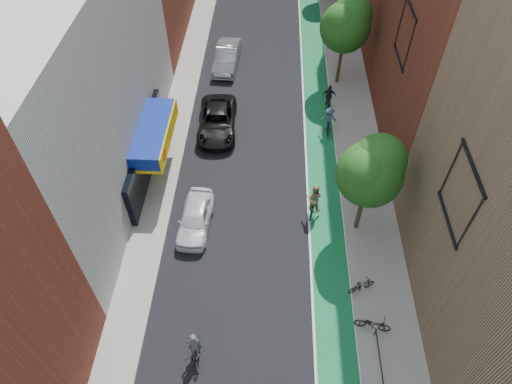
# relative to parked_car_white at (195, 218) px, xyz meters

# --- Properties ---
(bike_lane) EXTENTS (2.00, 68.00, 0.01)m
(bike_lane) POSITION_rel_parked_car_white_xyz_m (7.40, 16.20, -0.70)
(bike_lane) COLOR #136F38
(bike_lane) RESTS_ON ground
(sidewalk_left) EXTENTS (2.00, 68.00, 0.15)m
(sidewalk_left) POSITION_rel_parked_car_white_xyz_m (-2.60, 16.20, -0.63)
(sidewalk_left) COLOR gray
(sidewalk_left) RESTS_ON ground
(sidewalk_right) EXTENTS (3.00, 68.00, 0.15)m
(sidewalk_right) POSITION_rel_parked_car_white_xyz_m (9.90, 16.20, -0.63)
(sidewalk_right) COLOR gray
(sidewalk_right) RESTS_ON ground
(building_left_white) EXTENTS (8.00, 20.00, 12.00)m
(building_left_white) POSITION_rel_parked_car_white_xyz_m (-7.60, 4.20, 5.29)
(building_left_white) COLOR silver
(building_left_white) RESTS_ON ground
(tree_near) EXTENTS (3.40, 3.36, 6.42)m
(tree_near) POSITION_rel_parked_car_white_xyz_m (9.05, 0.22, 3.95)
(tree_near) COLOR #332619
(tree_near) RESTS_ON ground
(tree_mid) EXTENTS (3.55, 3.53, 6.74)m
(tree_mid) POSITION_rel_parked_car_white_xyz_m (9.05, 14.22, 4.18)
(tree_mid) COLOR #332619
(tree_mid) RESTS_ON ground
(parked_car_white) EXTENTS (1.89, 4.23, 1.41)m
(parked_car_white) POSITION_rel_parked_car_white_xyz_m (0.00, 0.00, 0.00)
(parked_car_white) COLOR white
(parked_car_white) RESTS_ON ground
(parked_car_black) EXTENTS (2.71, 5.50, 1.50)m
(parked_car_black) POSITION_rel_parked_car_white_xyz_m (0.40, 8.40, 0.04)
(parked_car_black) COLOR black
(parked_car_black) RESTS_ON ground
(parked_car_silver) EXTENTS (2.00, 4.96, 1.60)m
(parked_car_silver) POSITION_rel_parked_car_white_xyz_m (0.40, 16.25, 0.09)
(parked_car_silver) COLOR #92969A
(parked_car_silver) RESTS_ON ground
(cyclist_lead) EXTENTS (0.97, 1.91, 2.02)m
(cyclist_lead) POSITION_rel_parked_car_white_xyz_m (0.97, -7.50, -0.04)
(cyclist_lead) COLOR black
(cyclist_lead) RESTS_ON ground
(cyclist_lane_near) EXTENTS (1.07, 1.61, 2.24)m
(cyclist_lane_near) POSITION_rel_parked_car_white_xyz_m (6.60, 1.21, 0.31)
(cyclist_lane_near) COLOR black
(cyclist_lane_near) RESTS_ON ground
(cyclist_lane_mid) EXTENTS (0.99, 1.65, 2.00)m
(cyclist_lane_mid) POSITION_rel_parked_car_white_xyz_m (8.10, 10.92, 0.06)
(cyclist_lane_mid) COLOR black
(cyclist_lane_mid) RESTS_ON ground
(cyclist_lane_far) EXTENTS (1.06, 1.66, 1.93)m
(cyclist_lane_far) POSITION_rel_parked_car_white_xyz_m (7.94, 8.48, 0.15)
(cyclist_lane_far) COLOR black
(cyclist_lane_far) RESTS_ON ground
(parked_bike_mid) EXTENTS (1.52, 0.98, 0.89)m
(parked_bike_mid) POSITION_rel_parked_car_white_xyz_m (8.80, -3.85, -0.11)
(parked_bike_mid) COLOR black
(parked_bike_mid) RESTS_ON sidewalk_right
(parked_bike_far) EXTENTS (1.79, 0.89, 0.90)m
(parked_bike_far) POSITION_rel_parked_car_white_xyz_m (9.09, -5.87, -0.11)
(parked_bike_far) COLOR black
(parked_bike_far) RESTS_ON sidewalk_right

